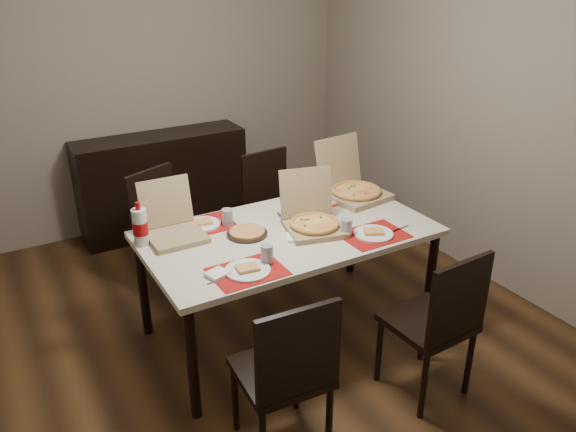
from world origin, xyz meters
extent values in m
cube|color=#462B15|center=(0.00, 0.00, -0.01)|extent=(3.80, 4.00, 0.02)
cube|color=gray|center=(0.00, 2.01, 1.30)|extent=(3.80, 0.02, 2.60)
cube|color=gray|center=(1.91, 0.00, 1.30)|extent=(0.02, 4.00, 2.60)
cube|color=black|center=(0.00, 1.78, 0.45)|extent=(1.50, 0.40, 0.90)
cube|color=beige|center=(0.18, -0.18, 0.73)|extent=(1.80, 1.00, 0.04)
cylinder|color=black|center=(-0.66, -0.62, 0.35)|extent=(0.06, 0.06, 0.71)
cylinder|color=black|center=(1.02, -0.62, 0.35)|extent=(0.06, 0.06, 0.71)
cylinder|color=black|center=(-0.66, 0.26, 0.35)|extent=(0.06, 0.06, 0.71)
cylinder|color=black|center=(1.02, 0.26, 0.35)|extent=(0.06, 0.06, 0.71)
cube|color=black|center=(-0.34, -1.01, 0.45)|extent=(0.45, 0.45, 0.04)
cube|color=black|center=(-0.35, -1.20, 0.70)|extent=(0.42, 0.06, 0.46)
cylinder|color=black|center=(-0.17, -1.20, 0.21)|extent=(0.04, 0.04, 0.43)
cylinder|color=black|center=(-0.51, -0.82, 0.21)|extent=(0.04, 0.04, 0.43)
cylinder|color=black|center=(-0.15, -0.84, 0.21)|extent=(0.04, 0.04, 0.43)
cube|color=black|center=(0.58, -1.06, 0.45)|extent=(0.44, 0.44, 0.04)
cube|color=black|center=(0.59, -1.25, 0.70)|extent=(0.42, 0.05, 0.46)
cylinder|color=black|center=(0.41, -1.25, 0.21)|extent=(0.04, 0.04, 0.43)
cylinder|color=black|center=(0.77, -1.23, 0.21)|extent=(0.04, 0.04, 0.43)
cylinder|color=black|center=(0.39, -0.89, 0.21)|extent=(0.04, 0.04, 0.43)
cylinder|color=black|center=(0.75, -0.87, 0.21)|extent=(0.04, 0.04, 0.43)
cube|color=black|center=(-0.30, 0.69, 0.45)|extent=(0.55, 0.55, 0.04)
cube|color=black|center=(-0.38, 0.87, 0.70)|extent=(0.40, 0.20, 0.46)
cylinder|color=black|center=(-0.21, 0.93, 0.21)|extent=(0.04, 0.04, 0.43)
cylinder|color=black|center=(-0.54, 0.79, 0.21)|extent=(0.04, 0.04, 0.43)
cylinder|color=black|center=(-0.06, 0.60, 0.21)|extent=(0.04, 0.04, 0.43)
cylinder|color=black|center=(-0.39, 0.46, 0.21)|extent=(0.04, 0.04, 0.43)
cube|color=black|center=(0.57, 0.64, 0.45)|extent=(0.46, 0.46, 0.04)
cube|color=black|center=(0.55, 0.83, 0.70)|extent=(0.42, 0.07, 0.46)
cylinder|color=black|center=(0.73, 0.84, 0.21)|extent=(0.04, 0.04, 0.43)
cylinder|color=black|center=(0.37, 0.80, 0.21)|extent=(0.04, 0.04, 0.43)
cylinder|color=black|center=(0.77, 0.48, 0.21)|extent=(0.04, 0.04, 0.43)
cylinder|color=black|center=(0.41, 0.44, 0.21)|extent=(0.04, 0.04, 0.43)
cube|color=#AA0B0B|center=(-0.27, -0.52, 0.75)|extent=(0.40, 0.30, 0.00)
cylinder|color=white|center=(-0.27, -0.52, 0.76)|extent=(0.25, 0.25, 0.01)
cube|color=#F0E178|center=(-0.27, -0.52, 0.78)|extent=(0.13, 0.10, 0.02)
cylinder|color=gray|center=(-0.13, -0.48, 0.81)|extent=(0.07, 0.07, 0.11)
cube|color=#B2B2B7|center=(-0.41, -0.52, 0.75)|extent=(0.20, 0.04, 0.00)
cube|color=white|center=(-0.43, -0.48, 0.76)|extent=(0.13, 0.13, 0.02)
cube|color=#AA0B0B|center=(0.61, -0.50, 0.75)|extent=(0.40, 0.30, 0.00)
cylinder|color=white|center=(0.61, -0.50, 0.76)|extent=(0.24, 0.24, 0.01)
cube|color=#F0E178|center=(0.61, -0.50, 0.78)|extent=(0.15, 0.14, 0.02)
cylinder|color=gray|center=(0.46, -0.42, 0.81)|extent=(0.07, 0.07, 0.11)
cube|color=#B2B2B7|center=(0.79, -0.52, 0.75)|extent=(0.20, 0.04, 0.00)
cube|color=#AA0B0B|center=(-0.26, 0.16, 0.75)|extent=(0.40, 0.30, 0.00)
cylinder|color=white|center=(-0.26, 0.16, 0.76)|extent=(0.23, 0.23, 0.01)
cube|color=#F0E178|center=(-0.26, 0.16, 0.78)|extent=(0.13, 0.11, 0.02)
cylinder|color=gray|center=(-0.11, 0.08, 0.81)|extent=(0.07, 0.07, 0.11)
cube|color=#B2B2B7|center=(-0.42, 0.13, 0.75)|extent=(0.20, 0.04, 0.00)
cube|color=white|center=(-0.42, 0.20, 0.76)|extent=(0.13, 0.13, 0.02)
cube|color=#AA0B0B|center=(0.65, 0.13, 0.75)|extent=(0.40, 0.30, 0.00)
cylinder|color=white|center=(0.65, 0.13, 0.76)|extent=(0.25, 0.25, 0.01)
cube|color=#F0E178|center=(0.65, 0.13, 0.78)|extent=(0.15, 0.14, 0.02)
cylinder|color=gray|center=(0.47, 0.09, 0.81)|extent=(0.07, 0.07, 0.11)
cube|color=#B2B2B7|center=(0.80, 0.14, 0.75)|extent=(0.20, 0.04, 0.00)
cube|color=white|center=(0.17, -0.30, 0.76)|extent=(0.15, 0.16, 0.02)
cube|color=#937B55|center=(0.32, -0.27, 0.77)|extent=(0.42, 0.42, 0.03)
cube|color=#937B55|center=(0.36, -0.10, 0.94)|extent=(0.36, 0.16, 0.31)
cylinder|color=#F0E178|center=(0.32, -0.27, 0.79)|extent=(0.36, 0.36, 0.02)
cube|color=#937B55|center=(0.87, 0.04, 0.77)|extent=(0.44, 0.44, 0.04)
cube|color=#937B55|center=(0.84, 0.24, 0.97)|extent=(0.40, 0.14, 0.36)
cylinder|color=#F0E178|center=(0.87, 0.04, 0.80)|extent=(0.38, 0.38, 0.02)
cube|color=#937B55|center=(-0.47, 0.06, 0.77)|extent=(0.33, 0.33, 0.03)
cube|color=#937B55|center=(-0.46, 0.23, 0.93)|extent=(0.33, 0.08, 0.30)
cylinder|color=black|center=(-0.07, -0.11, 0.76)|extent=(0.25, 0.25, 0.01)
cylinder|color=tan|center=(-0.07, -0.11, 0.77)|extent=(0.22, 0.22, 0.02)
imported|color=white|center=(0.30, 0.04, 0.77)|extent=(0.17, 0.17, 0.03)
cylinder|color=silver|center=(-0.67, 0.09, 0.86)|extent=(0.09, 0.09, 0.23)
cylinder|color=#9C070A|center=(-0.67, 0.09, 0.86)|extent=(0.09, 0.09, 0.08)
cylinder|color=#9C070A|center=(-0.67, 0.09, 1.00)|extent=(0.03, 0.03, 0.04)
camera|label=1|loc=(-1.41, -2.93, 2.30)|focal=35.00mm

